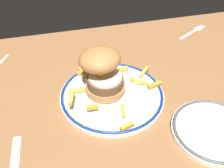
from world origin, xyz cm
name	(u,v)px	position (x,y,z in cm)	size (l,w,h in cm)	color
ground_plane	(136,110)	(0.00, 0.00, -2.00)	(117.49, 83.75, 4.00)	#906039
dinner_plate	(112,95)	(-5.34, 3.98, 0.84)	(26.95, 26.95, 1.60)	white
burger	(102,70)	(-7.26, 6.49, 7.59)	(14.61, 14.76, 11.91)	#B37843
fries_pile	(111,85)	(-4.97, 6.05, 2.30)	(25.38, 24.77, 2.86)	gold
side_plate	(213,130)	(14.01, -13.02, 0.83)	(18.90, 18.90, 1.60)	white
fork	(193,31)	(31.57, 30.09, 0.18)	(13.38, 7.94, 0.36)	silver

